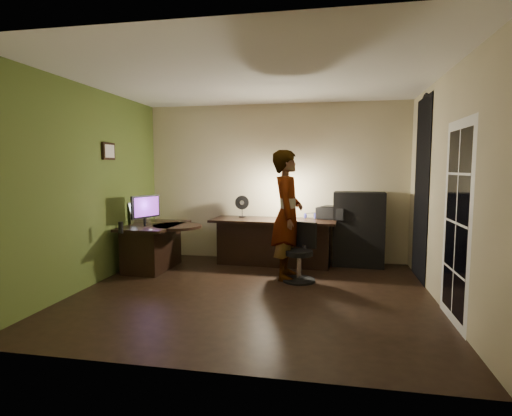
% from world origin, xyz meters
% --- Properties ---
extents(floor, '(4.50, 4.00, 0.01)m').
position_xyz_m(floor, '(0.00, 0.00, -0.01)').
color(floor, black).
rests_on(floor, ground).
extents(ceiling, '(4.50, 4.00, 0.01)m').
position_xyz_m(ceiling, '(0.00, 0.00, 2.71)').
color(ceiling, silver).
rests_on(ceiling, floor).
extents(wall_back, '(4.50, 0.01, 2.70)m').
position_xyz_m(wall_back, '(0.00, 2.00, 1.35)').
color(wall_back, '#BDB189').
rests_on(wall_back, floor).
extents(wall_front, '(4.50, 0.01, 2.70)m').
position_xyz_m(wall_front, '(0.00, -2.00, 1.35)').
color(wall_front, '#BDB189').
rests_on(wall_front, floor).
extents(wall_left, '(0.01, 4.00, 2.70)m').
position_xyz_m(wall_left, '(-2.25, 0.00, 1.35)').
color(wall_left, '#BDB189').
rests_on(wall_left, floor).
extents(wall_right, '(0.01, 4.00, 2.70)m').
position_xyz_m(wall_right, '(2.25, 0.00, 1.35)').
color(wall_right, '#BDB189').
rests_on(wall_right, floor).
extents(green_wall_overlay, '(0.00, 4.00, 2.70)m').
position_xyz_m(green_wall_overlay, '(-2.24, 0.00, 1.35)').
color(green_wall_overlay, '#4D6226').
rests_on(green_wall_overlay, floor).
extents(arched_doorway, '(0.01, 0.90, 2.60)m').
position_xyz_m(arched_doorway, '(2.24, 1.15, 1.30)').
color(arched_doorway, black).
rests_on(arched_doorway, floor).
extents(french_door, '(0.02, 0.92, 2.10)m').
position_xyz_m(french_door, '(2.24, -0.55, 1.05)').
color(french_door, white).
rests_on(french_door, floor).
extents(framed_picture, '(0.04, 0.30, 0.25)m').
position_xyz_m(framed_picture, '(-2.22, 0.45, 1.85)').
color(framed_picture, black).
rests_on(framed_picture, wall_left).
extents(desk_left, '(0.79, 1.26, 0.72)m').
position_xyz_m(desk_left, '(-1.77, 0.96, 0.36)').
color(desk_left, black).
rests_on(desk_left, floor).
extents(desk_right, '(2.07, 0.80, 0.76)m').
position_xyz_m(desk_right, '(0.04, 1.56, 0.38)').
color(desk_right, black).
rests_on(desk_right, floor).
extents(cabinet, '(0.84, 0.46, 1.22)m').
position_xyz_m(cabinet, '(1.43, 1.78, 0.61)').
color(cabinet, black).
rests_on(cabinet, floor).
extents(laptop_stand, '(0.31, 0.27, 0.11)m').
position_xyz_m(laptop_stand, '(-2.09, 1.13, 0.75)').
color(laptop_stand, silver).
rests_on(laptop_stand, desk_left).
extents(laptop, '(0.38, 0.37, 0.23)m').
position_xyz_m(laptop, '(-2.07, 1.13, 0.93)').
color(laptop, silver).
rests_on(laptop, laptop_stand).
extents(monitor, '(0.30, 0.54, 0.36)m').
position_xyz_m(monitor, '(-1.84, 0.77, 0.88)').
color(monitor, black).
rests_on(monitor, desk_left).
extents(mouse, '(0.07, 0.09, 0.03)m').
position_xyz_m(mouse, '(-1.58, 0.42, 0.72)').
color(mouse, silver).
rests_on(mouse, desk_left).
extents(phone, '(0.09, 0.15, 0.01)m').
position_xyz_m(phone, '(-1.63, 1.18, 0.70)').
color(phone, black).
rests_on(phone, desk_left).
extents(pen, '(0.02, 0.14, 0.01)m').
position_xyz_m(pen, '(-1.48, 1.06, 0.70)').
color(pen, black).
rests_on(pen, desk_left).
extents(speaker, '(0.08, 0.08, 0.16)m').
position_xyz_m(speaker, '(-1.90, 0.17, 0.78)').
color(speaker, black).
rests_on(speaker, desk_left).
extents(notepad, '(0.24, 0.28, 0.01)m').
position_xyz_m(notepad, '(-1.67, 0.52, 0.71)').
color(notepad, silver).
rests_on(notepad, desk_left).
extents(desk_fan, '(0.25, 0.16, 0.37)m').
position_xyz_m(desk_fan, '(-0.52, 1.73, 0.96)').
color(desk_fan, black).
rests_on(desk_fan, desk_right).
extents(headphones, '(0.23, 0.16, 0.10)m').
position_xyz_m(headphones, '(0.64, 1.78, 0.82)').
color(headphones, navy).
rests_on(headphones, desk_right).
extents(printer, '(0.55, 0.48, 0.21)m').
position_xyz_m(printer, '(1.00, 1.80, 0.88)').
color(printer, black).
rests_on(printer, desk_right).
extents(desk_lamp, '(0.20, 0.32, 0.66)m').
position_xyz_m(desk_lamp, '(0.19, 1.72, 1.10)').
color(desk_lamp, black).
rests_on(desk_lamp, desk_right).
extents(office_chair, '(0.61, 0.61, 0.83)m').
position_xyz_m(office_chair, '(0.54, 0.68, 0.42)').
color(office_chair, black).
rests_on(office_chair, floor).
extents(person, '(0.46, 0.67, 1.86)m').
position_xyz_m(person, '(0.35, 0.84, 0.93)').
color(person, '#D8A88C').
rests_on(person, floor).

